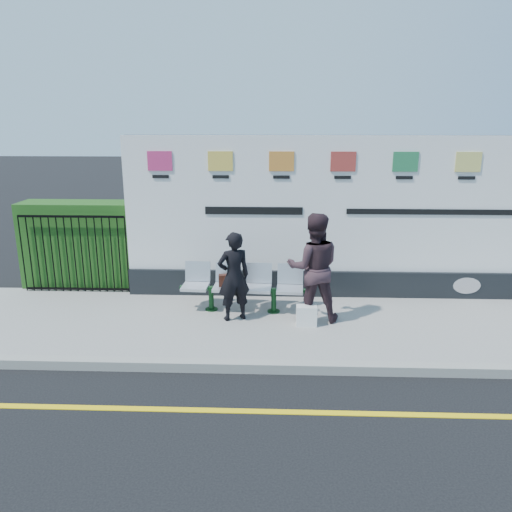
% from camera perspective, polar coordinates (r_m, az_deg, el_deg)
% --- Properties ---
extents(ground, '(80.00, 80.00, 0.00)m').
position_cam_1_polar(ground, '(6.35, 8.67, -17.35)').
color(ground, black).
extents(pavement, '(14.00, 3.00, 0.12)m').
position_cam_1_polar(pavement, '(8.52, 6.86, -7.85)').
color(pavement, gray).
rests_on(pavement, ground).
extents(kerb, '(14.00, 0.18, 0.14)m').
position_cam_1_polar(kerb, '(7.17, 7.81, -12.54)').
color(kerb, gray).
rests_on(kerb, ground).
extents(yellow_line, '(14.00, 0.10, 0.01)m').
position_cam_1_polar(yellow_line, '(6.35, 8.67, -17.32)').
color(yellow_line, yellow).
rests_on(yellow_line, ground).
extents(billboard, '(8.00, 0.30, 3.00)m').
position_cam_1_polar(billboard, '(9.44, 9.52, 3.06)').
color(billboard, black).
rests_on(billboard, pavement).
extents(hedge, '(2.35, 0.70, 1.70)m').
position_cam_1_polar(hedge, '(10.63, -19.19, 1.31)').
color(hedge, '#204D17').
rests_on(hedge, pavement).
extents(railing, '(2.05, 0.06, 1.54)m').
position_cam_1_polar(railing, '(10.25, -20.04, 0.26)').
color(railing, black).
rests_on(railing, pavement).
extents(bench, '(2.14, 0.66, 0.45)m').
position_cam_1_polar(bench, '(8.82, -1.57, -4.89)').
color(bench, silver).
rests_on(bench, pavement).
extents(woman_left, '(0.65, 0.55, 1.52)m').
position_cam_1_polar(woman_left, '(8.30, -2.56, -2.35)').
color(woman_left, black).
rests_on(woman_left, pavement).
extents(woman_right, '(0.91, 0.72, 1.83)m').
position_cam_1_polar(woman_right, '(8.29, 6.60, -1.32)').
color(woman_right, '#332127').
rests_on(woman_right, pavement).
extents(handbag_brown, '(0.28, 0.14, 0.21)m').
position_cam_1_polar(handbag_brown, '(8.75, -3.40, -2.79)').
color(handbag_brown, black).
rests_on(handbag_brown, bench).
extents(carrier_bag_white, '(0.34, 0.20, 0.34)m').
position_cam_1_polar(carrier_bag_white, '(8.29, 5.78, -6.79)').
color(carrier_bag_white, silver).
rests_on(carrier_bag_white, pavement).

